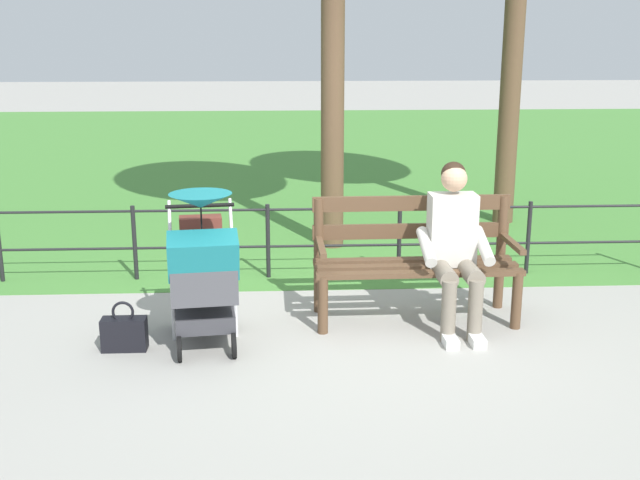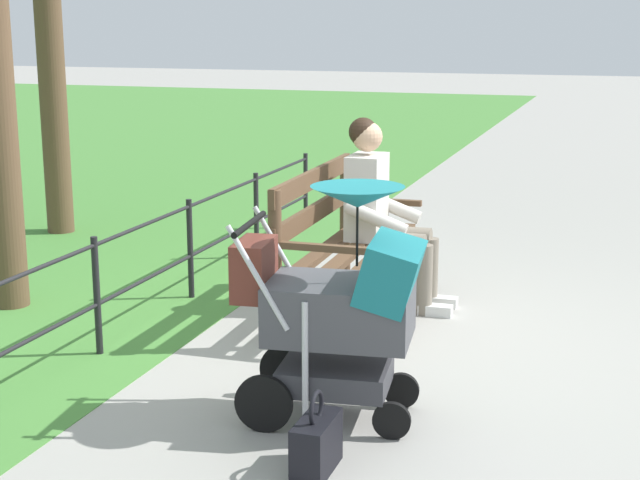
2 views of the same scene
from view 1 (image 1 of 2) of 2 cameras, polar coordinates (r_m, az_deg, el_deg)
The scene contains 7 objects.
ground_plane at distance 6.27m, azimuth 1.74°, elevation -5.98°, with size 60.00×60.00×0.00m, color #9E9B93.
grass_lawn at distance 14.81m, azimuth -0.98°, elevation 6.32°, with size 40.00×16.00×0.01m, color #478438.
park_bench at distance 6.28m, azimuth 6.84°, elevation -0.99°, with size 1.61×0.63×0.96m.
person_on_bench at distance 6.08m, azimuth 9.74°, elevation -0.16°, with size 0.54×0.74×1.28m.
stroller at distance 5.71m, azimuth -8.47°, elevation -1.98°, with size 0.60×0.93×1.15m.
handbag at distance 5.88m, azimuth -14.00°, elevation -6.56°, with size 0.32×0.14×0.37m.
park_fence at distance 7.29m, azimuth 1.01°, elevation 0.45°, with size 6.16×0.04×0.70m.
Camera 1 is at (0.48, 5.83, 2.25)m, focal length 44.16 mm.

